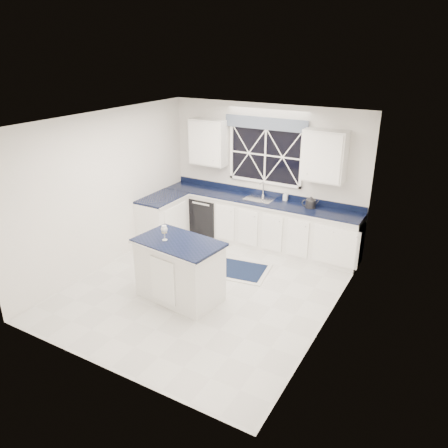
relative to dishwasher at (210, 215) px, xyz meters
The scene contains 13 objects.
ground 2.28m from the dishwasher, 60.57° to the right, with size 4.50×4.50×0.00m, color silver.
back_wall 1.48m from the dishwasher, 15.26° to the left, with size 4.00×0.10×2.70m, color white.
base_cabinets 0.79m from the dishwasher, 12.13° to the right, with size 3.99×1.60×0.90m.
countertop 1.21m from the dishwasher, ahead, with size 3.98×0.64×0.04m, color black.
dishwasher is the anchor object (origin of this frame).
window 1.81m from the dishwasher, 12.95° to the left, with size 1.65×0.09×1.26m.
upper_cabinets 1.86m from the dishwasher, ahead, with size 3.10×0.34×0.90m.
faucet 1.31m from the dishwasher, 10.02° to the left, with size 0.05×0.20×0.30m.
island 2.56m from the dishwasher, 68.96° to the right, with size 1.38×0.93×0.97m.
rug 1.70m from the dishwasher, 45.81° to the right, with size 1.44×1.00×0.02m.
kettle 2.21m from the dishwasher, ahead, with size 0.29×0.24×0.22m.
wine_glass 2.66m from the dishwasher, 73.75° to the right, with size 0.10×0.10×0.23m.
soap_bottle 1.70m from the dishwasher, ahead, with size 0.08×0.08×0.18m, color silver.
Camera 1 is at (3.34, -5.25, 3.69)m, focal length 35.00 mm.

